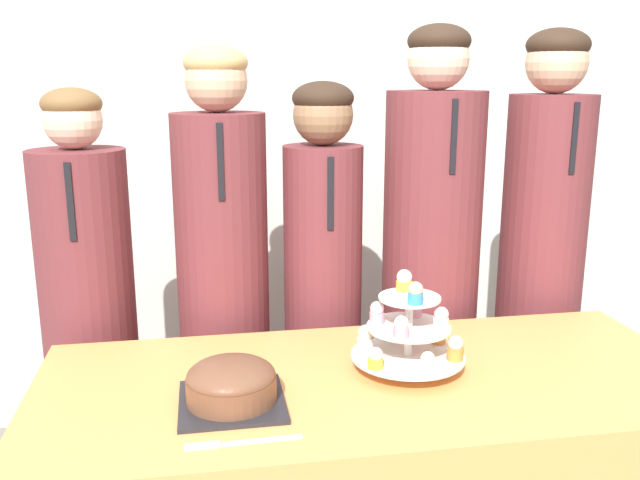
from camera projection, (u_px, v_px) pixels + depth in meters
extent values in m
cube|color=silver|center=(295.00, 110.00, 2.87)|extent=(9.00, 0.06, 2.70)
cube|color=#232328|center=(232.00, 402.00, 1.54)|extent=(0.24, 0.24, 0.01)
cylinder|color=brown|center=(232.00, 388.00, 1.53)|extent=(0.21, 0.21, 0.06)
ellipsoid|color=brown|center=(231.00, 376.00, 1.53)|extent=(0.20, 0.20, 0.07)
cube|color=silver|center=(262.00, 440.00, 1.38)|extent=(0.17, 0.02, 0.00)
cube|color=#B2B2B7|center=(202.00, 447.00, 1.36)|extent=(0.07, 0.02, 0.01)
cylinder|color=silver|center=(408.00, 334.00, 1.70)|extent=(0.02, 0.02, 0.20)
cylinder|color=silver|center=(408.00, 356.00, 1.71)|extent=(0.29, 0.29, 0.01)
cylinder|color=silver|center=(409.00, 327.00, 1.69)|extent=(0.21, 0.21, 0.01)
cylinder|color=silver|center=(410.00, 298.00, 1.68)|extent=(0.16, 0.16, 0.01)
cylinder|color=white|center=(364.00, 343.00, 1.75)|extent=(0.04, 0.04, 0.03)
sphere|color=beige|center=(364.00, 333.00, 1.74)|extent=(0.04, 0.04, 0.04)
cylinder|color=yellow|center=(375.00, 363.00, 1.63)|extent=(0.04, 0.04, 0.03)
sphere|color=silver|center=(376.00, 354.00, 1.63)|extent=(0.04, 0.04, 0.04)
cylinder|color=white|center=(427.00, 368.00, 1.60)|extent=(0.04, 0.04, 0.03)
sphere|color=#F4E5C6|center=(428.00, 359.00, 1.59)|extent=(0.03, 0.03, 0.03)
cylinder|color=orange|center=(455.00, 354.00, 1.68)|extent=(0.04, 0.04, 0.03)
sphere|color=beige|center=(456.00, 343.00, 1.67)|extent=(0.04, 0.04, 0.04)
cylinder|color=orange|center=(438.00, 338.00, 1.78)|extent=(0.04, 0.04, 0.03)
sphere|color=beige|center=(439.00, 329.00, 1.78)|extent=(0.04, 0.04, 0.04)
cylinder|color=#4CB766|center=(389.00, 333.00, 1.82)|extent=(0.04, 0.04, 0.03)
sphere|color=silver|center=(389.00, 324.00, 1.81)|extent=(0.04, 0.04, 0.04)
cylinder|color=pink|center=(413.00, 310.00, 1.76)|extent=(0.05, 0.05, 0.03)
sphere|color=silver|center=(413.00, 300.00, 1.76)|extent=(0.04, 0.04, 0.04)
cylinder|color=pink|center=(377.00, 318.00, 1.71)|extent=(0.04, 0.04, 0.03)
sphere|color=silver|center=(377.00, 308.00, 1.70)|extent=(0.04, 0.04, 0.04)
cylinder|color=pink|center=(401.00, 332.00, 1.62)|extent=(0.04, 0.04, 0.03)
sphere|color=#F4E5C6|center=(401.00, 323.00, 1.61)|extent=(0.04, 0.04, 0.04)
cylinder|color=white|center=(441.00, 324.00, 1.66)|extent=(0.04, 0.04, 0.03)
sphere|color=silver|center=(441.00, 314.00, 1.65)|extent=(0.04, 0.04, 0.04)
cylinder|color=yellow|center=(404.00, 286.00, 1.72)|extent=(0.04, 0.04, 0.02)
sphere|color=white|center=(404.00, 277.00, 1.72)|extent=(0.04, 0.04, 0.04)
cylinder|color=#3893DB|center=(415.00, 298.00, 1.62)|extent=(0.04, 0.04, 0.03)
sphere|color=beige|center=(416.00, 289.00, 1.62)|extent=(0.04, 0.04, 0.04)
cylinder|color=brown|center=(93.00, 354.00, 2.12)|extent=(0.28, 0.28, 1.28)
sphere|color=beige|center=(73.00, 120.00, 1.95)|extent=(0.17, 0.17, 0.17)
ellipsoid|color=brown|center=(71.00, 104.00, 1.94)|extent=(0.17, 0.17, 0.09)
cube|color=black|center=(70.00, 202.00, 1.87)|extent=(0.02, 0.01, 0.22)
cylinder|color=brown|center=(225.00, 330.00, 2.18)|extent=(0.29, 0.29, 1.38)
sphere|color=#D6AD89|center=(216.00, 81.00, 2.00)|extent=(0.19, 0.19, 0.19)
ellipsoid|color=tan|center=(216.00, 63.00, 1.98)|extent=(0.19, 0.19, 0.10)
cube|color=black|center=(220.00, 162.00, 1.91)|extent=(0.02, 0.01, 0.22)
cylinder|color=brown|center=(323.00, 339.00, 2.25)|extent=(0.25, 0.25, 1.28)
sphere|color=#8E6B4C|center=(323.00, 115.00, 2.07)|extent=(0.19, 0.19, 0.19)
ellipsoid|color=#332319|center=(323.00, 98.00, 2.06)|extent=(0.19, 0.19, 0.10)
cube|color=black|center=(331.00, 194.00, 2.00)|extent=(0.02, 0.01, 0.22)
cylinder|color=brown|center=(428.00, 309.00, 2.29)|extent=(0.32, 0.32, 1.45)
sphere|color=beige|center=(438.00, 59.00, 2.10)|extent=(0.19, 0.19, 0.19)
ellipsoid|color=#332319|center=(439.00, 41.00, 2.08)|extent=(0.20, 0.20, 0.11)
cube|color=black|center=(454.00, 137.00, 1.99)|extent=(0.02, 0.01, 0.22)
cylinder|color=brown|center=(537.00, 304.00, 2.36)|extent=(0.28, 0.28, 1.43)
sphere|color=#D6AD89|center=(557.00, 63.00, 2.16)|extent=(0.20, 0.20, 0.20)
ellipsoid|color=#332319|center=(558.00, 45.00, 2.15)|extent=(0.20, 0.20, 0.11)
cube|color=black|center=(574.00, 139.00, 2.08)|extent=(0.02, 0.01, 0.22)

